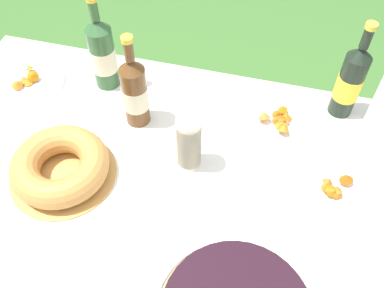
% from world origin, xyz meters
% --- Properties ---
extents(garden_table, '(1.58, 1.18, 0.72)m').
position_xyz_m(garden_table, '(0.00, 0.00, 0.66)').
color(garden_table, brown).
rests_on(garden_table, ground_plane).
extents(tablecloth, '(1.59, 1.19, 0.10)m').
position_xyz_m(tablecloth, '(0.00, 0.00, 0.72)').
color(tablecloth, white).
rests_on(tablecloth, garden_table).
extents(bundt_cake, '(0.31, 0.31, 0.09)m').
position_xyz_m(bundt_cake, '(-0.28, 0.04, 0.77)').
color(bundt_cake, tan).
rests_on(bundt_cake, tablecloth).
extents(cup_stack, '(0.07, 0.07, 0.19)m').
position_xyz_m(cup_stack, '(0.06, 0.17, 0.82)').
color(cup_stack, beige).
rests_on(cup_stack, tablecloth).
extents(cider_bottle_green, '(0.09, 0.09, 0.34)m').
position_xyz_m(cider_bottle_green, '(-0.30, 0.44, 0.86)').
color(cider_bottle_green, '#2D562D').
rests_on(cider_bottle_green, tablecloth).
extents(cider_bottle_amber, '(0.08, 0.08, 0.33)m').
position_xyz_m(cider_bottle_amber, '(-0.14, 0.30, 0.85)').
color(cider_bottle_amber, brown).
rests_on(cider_bottle_amber, tablecloth).
extents(juice_bottle_red, '(0.08, 0.08, 0.34)m').
position_xyz_m(juice_bottle_red, '(0.49, 0.51, 0.86)').
color(juice_bottle_red, black).
rests_on(juice_bottle_red, tablecloth).
extents(snack_plate_near, '(0.24, 0.24, 0.06)m').
position_xyz_m(snack_plate_near, '(-0.57, 0.37, 0.74)').
color(snack_plate_near, white).
rests_on(snack_plate_near, tablecloth).
extents(snack_plate_left, '(0.21, 0.21, 0.06)m').
position_xyz_m(snack_plate_left, '(0.30, 0.39, 0.74)').
color(snack_plate_left, white).
rests_on(snack_plate_left, tablecloth).
extents(snack_plate_right, '(0.22, 0.22, 0.05)m').
position_xyz_m(snack_plate_right, '(0.48, 0.16, 0.74)').
color(snack_plate_right, white).
rests_on(snack_plate_right, tablecloth).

